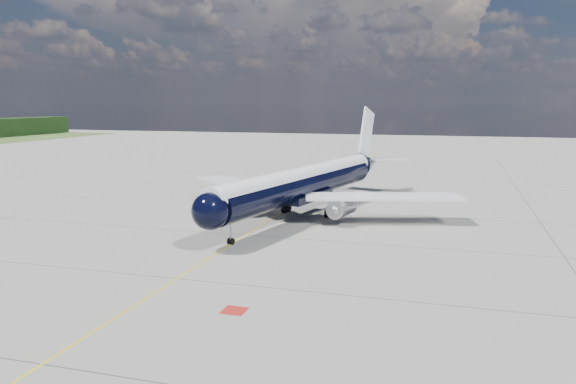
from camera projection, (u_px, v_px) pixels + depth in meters
The scene contains 4 objects.
ground at pixel (298, 202), 76.68m from camera, with size 320.00×320.00×0.00m, color gray.
taxiway_centerline at pixel (287, 209), 71.95m from camera, with size 0.16×160.00×0.01m, color #DBBF0B.
red_marking at pixel (234, 310), 36.91m from camera, with size 1.60×1.60×0.01m, color maroon.
main_airliner at pixel (307, 182), 67.44m from camera, with size 35.85×44.22×12.89m.
Camera 1 is at (20.20, -42.73, 13.61)m, focal length 35.00 mm.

